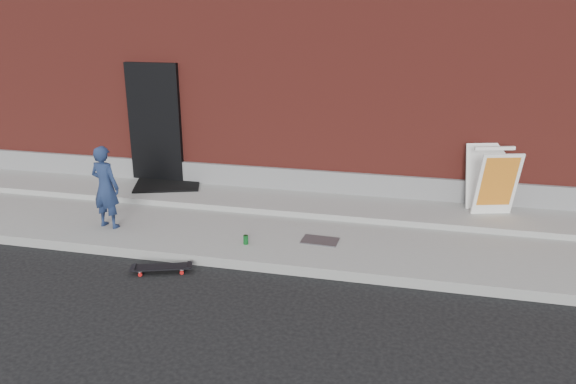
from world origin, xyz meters
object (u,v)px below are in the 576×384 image
(pizza_sign, at_px, (492,180))
(soda_can, at_px, (246,240))
(skateboard, at_px, (161,268))
(child, at_px, (105,187))

(pizza_sign, xyz_separation_m, soda_can, (-3.61, -2.02, -0.58))
(pizza_sign, bearing_deg, skateboard, -147.55)
(skateboard, relative_size, pizza_sign, 0.76)
(pizza_sign, relative_size, soda_can, 8.01)
(pizza_sign, bearing_deg, soda_can, -150.80)
(skateboard, height_order, soda_can, soda_can)
(skateboard, distance_m, pizza_sign, 5.45)
(child, xyz_separation_m, soda_can, (2.34, -0.17, -0.59))
(child, height_order, soda_can, child)
(child, distance_m, skateboard, 1.90)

